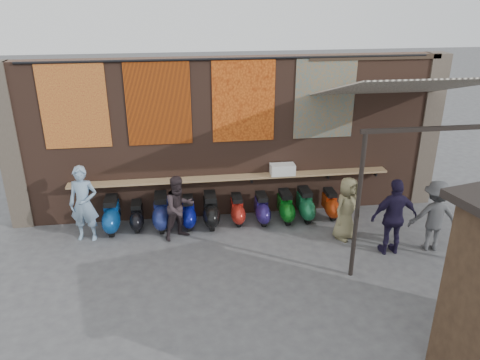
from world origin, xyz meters
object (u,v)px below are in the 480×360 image
Objects in this scene: scooter_stool_0 at (112,215)px; scooter_stool_7 at (285,207)px; scooter_stool_5 at (237,210)px; scooter_stool_2 at (161,212)px; shopper_grey at (434,216)px; shelf_box at (283,169)px; diner_right at (179,208)px; scooter_stool_8 at (305,205)px; shopper_tan at (347,208)px; scooter_stool_4 at (211,210)px; diner_left at (84,204)px; scooter_stool_6 at (262,209)px; scooter_stool_3 at (188,213)px; shopper_navy at (394,217)px; scooter_stool_9 at (330,204)px; scooter_stool_1 at (137,216)px.

scooter_stool_7 is (4.27, -0.03, -0.04)m from scooter_stool_0.
scooter_stool_5 is at bearing 177.34° from scooter_stool_7.
scooter_stool_5 is (3.05, 0.02, -0.07)m from scooter_stool_0.
shopper_grey is at bearing -16.84° from scooter_stool_2.
scooter_stool_0 is at bearing -175.97° from shelf_box.
scooter_stool_7 reaches higher than scooter_stool_5.
diner_right is (-2.65, -0.52, 0.40)m from scooter_stool_7.
scooter_stool_8 is 1.33m from shopper_tan.
diner_left is at bearing -174.76° from scooter_stool_4.
scooter_stool_6 is at bearing -178.39° from scooter_stool_8.
scooter_stool_3 is 0.91× the size of scooter_stool_4.
scooter_stool_3 is 4.81m from shopper_navy.
scooter_stool_0 is at bearing -179.79° from scooter_stool_9.
shelf_box is at bearing 4.10° from scooter_stool_1.
scooter_stool_2 is 1.22× the size of scooter_stool_9.
scooter_stool_3 is 3.63m from scooter_stool_9.
scooter_stool_4 reaches higher than scooter_stool_5.
scooter_stool_6 is 1.12m from scooter_stool_8.
shopper_tan is at bearing -11.34° from shopper_grey.
scooter_stool_4 is 2.41m from scooter_stool_8.
shelf_box reaches higher than scooter_stool_2.
shopper_tan is at bearing -36.25° from diner_right.
scooter_stool_4 is 5.16m from shopper_grey.
shopper_tan reaches higher than scooter_stool_9.
scooter_stool_0 is 7.45m from shopper_grey.
diner_left is at bearing -13.92° from shopper_navy.
shelf_box reaches higher than scooter_stool_7.
diner_left is at bearing -174.64° from scooter_stool_5.
scooter_stool_7 is at bearing -43.95° from shopper_navy.
scooter_stool_7 is 1.64m from shopper_tan.
scooter_stool_0 is at bearing 132.73° from diner_right.
scooter_stool_5 is at bearing -31.66° from shopper_navy.
shopper_grey is (2.97, -2.13, -0.44)m from shelf_box.
scooter_stool_5 is 1.00× the size of scooter_stool_9.
shopper_navy reaches higher than scooter_stool_6.
scooter_stool_1 is at bearing 25.85° from diner_left.
scooter_stool_2 is 4.28m from scooter_stool_9.
scooter_stool_3 is (-2.40, -0.31, -0.89)m from shelf_box.
scooter_stool_5 is at bearing 179.94° from scooter_stool_9.
shopper_tan is (-0.78, 0.77, -0.12)m from shopper_navy.
scooter_stool_7 is at bearing -176.96° from scooter_stool_8.
scooter_stool_6 is 0.93× the size of scooter_stool_8.
scooter_stool_8 is at bearing -52.99° from shopper_navy.
scooter_stool_4 reaches higher than scooter_stool_1.
scooter_stool_2 is at bearing -5.23° from shopper_grey.
shopper_tan is (1.22, -1.39, -0.50)m from shelf_box.
scooter_stool_6 is 4.26m from diner_left.
scooter_stool_2 is 1.87m from scooter_stool_5.
shelf_box is at bearing 13.10° from scooter_stool_5.
shopper_navy is (3.86, -1.82, 0.47)m from scooter_stool_4.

